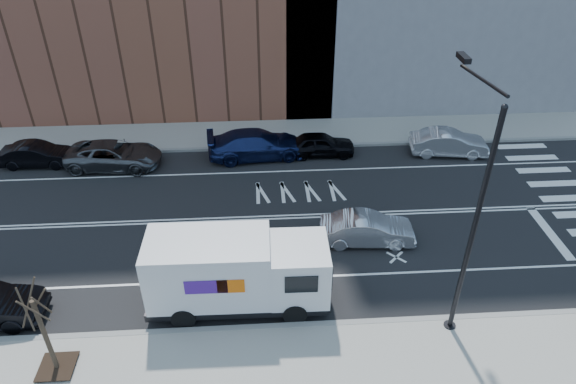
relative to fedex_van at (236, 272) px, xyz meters
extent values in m
plane|color=black|center=(0.88, 5.60, -1.66)|extent=(120.00, 120.00, 0.00)
cube|color=gray|center=(0.88, -3.20, -1.58)|extent=(44.00, 3.60, 0.15)
cube|color=gray|center=(0.88, 14.40, -1.58)|extent=(44.00, 3.60, 0.15)
cube|color=gray|center=(0.88, -1.40, -1.57)|extent=(44.00, 0.25, 0.17)
cube|color=gray|center=(0.88, 12.60, -1.57)|extent=(44.00, 0.25, 0.17)
cylinder|color=black|center=(7.88, -1.80, 2.84)|extent=(0.18, 0.18, 9.00)
cylinder|color=black|center=(7.88, -1.80, -1.56)|extent=(0.44, 0.44, 0.20)
sphere|color=black|center=(7.88, -1.80, 7.29)|extent=(0.20, 0.20, 0.20)
cylinder|color=black|center=(7.88, -0.10, 7.44)|extent=(0.11, 3.49, 0.48)
cube|color=black|center=(7.88, 1.60, 7.54)|extent=(0.25, 0.80, 0.18)
cube|color=#FFF2CC|center=(7.88, 1.60, 7.44)|extent=(0.18, 0.55, 0.03)
cube|color=black|center=(-6.12, -2.80, -1.43)|extent=(1.20, 1.20, 0.04)
cylinder|color=#382B1E|center=(-6.12, -2.80, 0.09)|extent=(0.16, 0.16, 3.20)
cylinder|color=#382B1E|center=(-5.87, -2.80, 1.49)|extent=(0.06, 0.80, 1.44)
cylinder|color=#382B1E|center=(-6.04, -2.56, 1.49)|extent=(0.81, 0.31, 1.19)
cylinder|color=#382B1E|center=(-6.32, -2.65, 1.49)|extent=(0.58, 0.76, 1.50)
cylinder|color=#382B1E|center=(-6.32, -2.95, 1.49)|extent=(0.47, 0.61, 1.37)
cylinder|color=#382B1E|center=(-6.04, -3.04, 1.49)|extent=(0.72, 0.29, 1.13)
cube|color=black|center=(-0.02, 0.00, -1.17)|extent=(6.79, 2.38, 0.33)
cube|color=silver|center=(2.38, -0.03, 0.03)|extent=(2.21, 2.37, 2.18)
cube|color=black|center=(3.49, -0.05, 0.36)|extent=(0.09, 2.02, 1.04)
cube|color=black|center=(2.36, -1.22, 0.36)|extent=(1.20, 0.06, 0.76)
cube|color=black|center=(2.39, 1.15, 0.36)|extent=(1.20, 0.06, 0.76)
cube|color=black|center=(3.45, -0.05, -1.06)|extent=(0.19, 2.18, 0.38)
cube|color=silver|center=(-1.00, 0.01, 0.25)|extent=(4.61, 2.46, 2.51)
cube|color=#47198C|center=(-1.02, -1.21, 0.41)|extent=(1.53, 0.04, 0.60)
cube|color=orange|center=(-0.15, -1.22, 0.41)|extent=(0.98, 0.04, 0.60)
cube|color=#47198C|center=(-0.98, 1.23, 0.41)|extent=(1.53, 0.04, 0.60)
cube|color=orange|center=(-0.11, 1.22, 0.41)|extent=(0.98, 0.04, 0.60)
cylinder|color=black|center=(2.14, -1.12, -1.20)|extent=(0.92, 0.32, 0.92)
cylinder|color=black|center=(2.17, 1.06, -1.20)|extent=(0.92, 0.32, 0.92)
cylinder|color=black|center=(-2.00, -1.06, -1.20)|extent=(0.92, 0.32, 0.92)
cylinder|color=black|center=(-1.97, 1.12, -1.20)|extent=(0.92, 0.32, 0.92)
imported|color=black|center=(-11.49, 11.51, -0.99)|extent=(4.06, 1.50, 1.33)
imported|color=#4D5055|center=(-7.12, 11.07, -0.93)|extent=(5.39, 2.79, 1.45)
imported|color=navy|center=(0.88, 11.67, -0.85)|extent=(5.77, 2.78, 1.62)
imported|color=black|center=(4.60, 11.68, -0.98)|extent=(3.99, 1.66, 1.35)
imported|color=silver|center=(12.08, 11.28, -0.93)|extent=(4.59, 2.04, 1.46)
imported|color=silver|center=(5.77, 3.49, -0.96)|extent=(4.32, 1.75, 1.39)
camera|label=1|loc=(1.03, -14.56, 13.20)|focal=32.00mm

